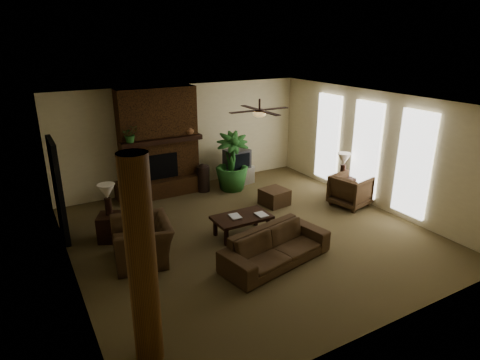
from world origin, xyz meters
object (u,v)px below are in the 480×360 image
coffee_table (242,219)px  side_table_right (341,187)px  floor_vase (203,176)px  lamp_right (344,161)px  armchair_left (142,235)px  ottoman (274,197)px  sofa (276,242)px  armchair_right (351,189)px  side_table_left (112,227)px  lamp_left (107,194)px  log_column (142,264)px  tv_stand (238,175)px  floor_plant (232,174)px

coffee_table → side_table_right: 3.35m
floor_vase → lamp_right: (2.92, -2.21, 0.57)m
side_table_right → lamp_right: bearing=-90.0°
armchair_left → ottoman: 3.79m
sofa → armchair_right: bearing=11.9°
side_table_left → lamp_right: lamp_right is taller
floor_vase → lamp_left: size_ratio=1.18×
lamp_right → log_column: bearing=-153.7°
log_column → tv_stand: (4.27, 5.27, -1.15)m
ottoman → lamp_right: lamp_right is taller
armchair_left → tv_stand: armchair_left is taller
coffee_table → side_table_left: side_table_left is taller
ottoman → sofa: bearing=-123.6°
ottoman → tv_stand: 1.79m
side_table_left → side_table_right: 5.77m
sofa → floor_plant: size_ratio=1.37×
log_column → coffee_table: (2.80, 2.45, -1.03)m
armchair_right → sofa: bearing=100.3°
log_column → ottoman: 5.68m
armchair_right → lamp_right: lamp_right is taller
floor_plant → lamp_left: size_ratio=2.43×
sofa → armchair_left: bearing=137.1°
lamp_left → side_table_right: (5.75, -0.63, -0.73)m
armchair_right → floor_plant: 3.17m
sofa → lamp_left: size_ratio=3.34×
coffee_table → lamp_left: size_ratio=1.85×
coffee_table → tv_stand: 3.18m
floor_vase → tv_stand: bearing=2.5°
coffee_table → lamp_right: (3.30, 0.56, 0.63)m
ottoman → lamp_left: (-3.97, 0.17, 0.80)m
armchair_left → coffee_table: armchair_left is taller
armchair_left → floor_plant: bearing=136.6°
ottoman → side_table_right: 1.84m
log_column → armchair_left: bearing=74.8°
side_table_left → lamp_left: bearing=94.0°
log_column → lamp_right: size_ratio=4.31×
armchair_right → side_table_right: (0.16, 0.51, -0.16)m
armchair_left → tv_stand: (3.60, 2.78, -0.27)m
sofa → floor_plant: floor_plant is taller
tv_stand → floor_plant: size_ratio=0.54×
armchair_right → coffee_table: 3.15m
lamp_right → ottoman: bearing=165.2°
sofa → armchair_left: 2.49m
ottoman → side_table_left: side_table_left is taller
log_column → ottoman: (4.32, 3.48, -1.20)m
coffee_table → ottoman: coffee_table is taller
floor_plant → lamp_left: (-3.57, -1.29, 0.56)m
tv_stand → lamp_left: size_ratio=1.31×
floor_plant → lamp_right: size_ratio=2.43×
lamp_right → side_table_right: bearing=90.0°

